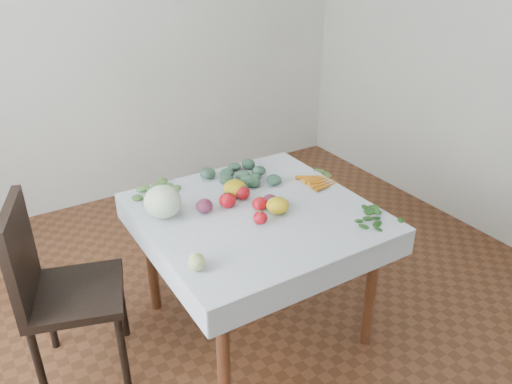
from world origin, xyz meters
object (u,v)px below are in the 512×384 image
chair (53,282)px  cabbage (163,202)px  heirloom_back (235,188)px  table (256,227)px  carrot_bunch (320,181)px

chair → cabbage: (0.57, -0.02, 0.28)m
chair → heirloom_back: 1.02m
cabbage → chair: bearing=177.9°
table → cabbage: size_ratio=5.39×
cabbage → heirloom_back: cabbage is taller
table → chair: 1.02m
table → chair: bearing=168.0°
table → heirloom_back: size_ratio=7.85×
heirloom_back → carrot_bunch: heirloom_back is taller
heirloom_back → table: bearing=-87.4°
table → carrot_bunch: 0.50m
table → heirloom_back: bearing=92.6°
chair → carrot_bunch: chair is taller
cabbage → carrot_bunch: 0.92m
carrot_bunch → heirloom_back: bearing=166.2°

